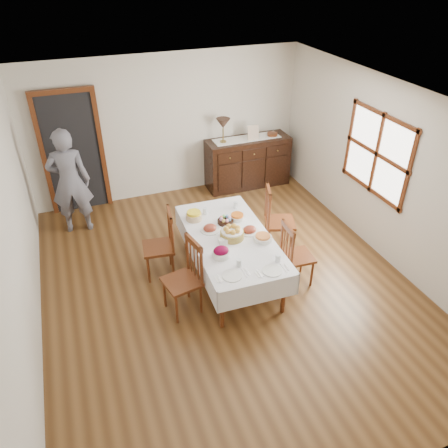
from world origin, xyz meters
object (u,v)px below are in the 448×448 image
object	(u,v)px
chair_left_far	(162,243)
chair_right_far	(276,219)
chair_right_near	(295,254)
sideboard	(248,162)
table_lamp	(223,124)
chair_left_near	(185,277)
person	(69,178)
dining_table	(230,242)

from	to	relation	value
chair_left_far	chair_right_far	world-z (taller)	chair_right_far
chair_right_near	sideboard	distance (m)	3.06
sideboard	table_lamp	bearing A→B (deg)	179.64
chair_left_near	chair_right_far	distance (m)	1.89
chair_left_near	person	bearing A→B (deg)	-166.33
chair_right_far	table_lamp	size ratio (longest dim) A/B	2.33
chair_left_near	chair_left_far	world-z (taller)	chair_left_near
chair_left_near	chair_right_near	xyz separation A→B (m)	(1.57, -0.01, -0.04)
dining_table	table_lamp	xyz separation A→B (m)	(0.87, 2.61, 0.70)
dining_table	chair_right_far	world-z (taller)	chair_right_far
dining_table	chair_left_far	bearing A→B (deg)	154.80
chair_left_far	sideboard	size ratio (longest dim) A/B	0.64
chair_left_near	chair_right_near	size ratio (longest dim) A/B	1.07
chair_left_near	chair_left_far	distance (m)	0.84
chair_right_near	dining_table	bearing A→B (deg)	66.92
dining_table	chair_right_far	bearing A→B (deg)	27.02
chair_left_near	chair_left_far	xyz separation A→B (m)	(-0.10, 0.83, -0.00)
dining_table	table_lamp	bearing A→B (deg)	73.39
chair_right_far	person	size ratio (longest dim) A/B	0.56
chair_right_near	person	size ratio (longest dim) A/B	0.51
dining_table	chair_left_near	bearing A→B (deg)	-151.44
chair_right_far	table_lamp	bearing A→B (deg)	20.53
dining_table	chair_right_near	size ratio (longest dim) A/B	2.19
chair_left_far	chair_right_far	size ratio (longest dim) A/B	0.97
sideboard	chair_right_far	bearing A→B (deg)	-101.72
chair_left_near	person	world-z (taller)	person
chair_left_far	chair_right_far	bearing A→B (deg)	97.34
chair_right_far	table_lamp	world-z (taller)	table_lamp
chair_left_near	sideboard	xyz separation A→B (m)	(2.15, 2.99, -0.04)
person	table_lamp	world-z (taller)	person
table_lamp	chair_right_far	bearing A→B (deg)	-88.37
sideboard	person	distance (m)	3.39
person	table_lamp	xyz separation A→B (m)	(2.81, 0.49, 0.38)
chair_left_far	table_lamp	size ratio (longest dim) A/B	2.25
chair_left_far	chair_right_near	distance (m)	1.87
sideboard	table_lamp	xyz separation A→B (m)	(-0.51, 0.00, 0.84)
dining_table	chair_right_far	distance (m)	1.03
dining_table	person	xyz separation A→B (m)	(-1.94, 2.12, 0.32)
chair_left_far	person	size ratio (longest dim) A/B	0.54
chair_right_near	chair_right_far	size ratio (longest dim) A/B	0.91
chair_left_near	chair_right_near	bearing A→B (deg)	78.10
chair_right_near	table_lamp	size ratio (longest dim) A/B	2.11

